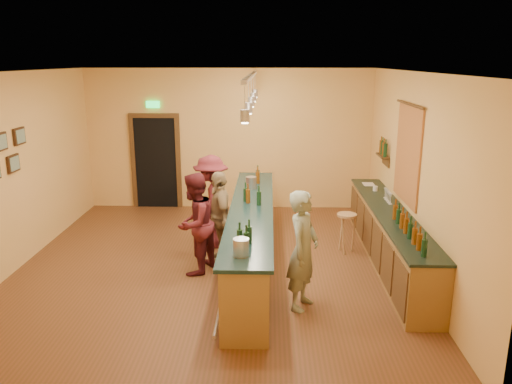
{
  "coord_description": "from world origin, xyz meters",
  "views": [
    {
      "loc": [
        0.94,
        -7.81,
        3.39
      ],
      "look_at": [
        0.72,
        0.2,
        1.25
      ],
      "focal_mm": 35.0,
      "sensor_mm": 36.0,
      "label": 1
    }
  ],
  "objects_px": {
    "bar_stool": "(347,222)",
    "customer_a": "(195,224)",
    "customer_b": "(220,217)",
    "customer_c": "(211,202)",
    "bartender": "(303,250)",
    "tasting_bar": "(251,232)",
    "back_counter": "(389,237)"
  },
  "relations": [
    {
      "from": "bartender",
      "to": "customer_a",
      "type": "bearing_deg",
      "value": 78.56
    },
    {
      "from": "customer_c",
      "to": "customer_a",
      "type": "bearing_deg",
      "value": -2.69
    },
    {
      "from": "back_counter",
      "to": "bartender",
      "type": "xyz_separation_m",
      "value": [
        -1.56,
        -1.57,
        0.36
      ]
    },
    {
      "from": "bartender",
      "to": "customer_a",
      "type": "distance_m",
      "value": 2.02
    },
    {
      "from": "tasting_bar",
      "to": "customer_b",
      "type": "relative_size",
      "value": 3.21
    },
    {
      "from": "bartender",
      "to": "customer_c",
      "type": "height_order",
      "value": "customer_c"
    },
    {
      "from": "customer_b",
      "to": "customer_c",
      "type": "xyz_separation_m",
      "value": [
        -0.22,
        0.7,
        0.07
      ]
    },
    {
      "from": "customer_a",
      "to": "customer_c",
      "type": "xyz_separation_m",
      "value": [
        0.14,
        1.18,
        0.03
      ]
    },
    {
      "from": "tasting_bar",
      "to": "bartender",
      "type": "relative_size",
      "value": 3.01
    },
    {
      "from": "bartender",
      "to": "customer_c",
      "type": "relative_size",
      "value": 0.98
    },
    {
      "from": "back_counter",
      "to": "bartender",
      "type": "relative_size",
      "value": 2.69
    },
    {
      "from": "customer_a",
      "to": "tasting_bar",
      "type": "bearing_deg",
      "value": 128.0
    },
    {
      "from": "back_counter",
      "to": "customer_c",
      "type": "xyz_separation_m",
      "value": [
        -3.09,
        0.75,
        0.37
      ]
    },
    {
      "from": "tasting_bar",
      "to": "customer_a",
      "type": "height_order",
      "value": "customer_a"
    },
    {
      "from": "bartender",
      "to": "bar_stool",
      "type": "distance_m",
      "value": 2.29
    },
    {
      "from": "bartender",
      "to": "customer_c",
      "type": "bearing_deg",
      "value": 56.4
    },
    {
      "from": "bartender",
      "to": "bar_stool",
      "type": "xyz_separation_m",
      "value": [
        0.92,
        2.08,
        -0.27
      ]
    },
    {
      "from": "customer_b",
      "to": "customer_a",
      "type": "bearing_deg",
      "value": -52.56
    },
    {
      "from": "customer_c",
      "to": "customer_b",
      "type": "bearing_deg",
      "value": 21.34
    },
    {
      "from": "tasting_bar",
      "to": "customer_b",
      "type": "xyz_separation_m",
      "value": [
        -0.55,
        0.23,
        0.19
      ]
    },
    {
      "from": "tasting_bar",
      "to": "customer_b",
      "type": "bearing_deg",
      "value": 157.11
    },
    {
      "from": "tasting_bar",
      "to": "bartender",
      "type": "bearing_deg",
      "value": -61.29
    },
    {
      "from": "customer_a",
      "to": "customer_b",
      "type": "relative_size",
      "value": 1.04
    },
    {
      "from": "tasting_bar",
      "to": "bar_stool",
      "type": "height_order",
      "value": "tasting_bar"
    },
    {
      "from": "back_counter",
      "to": "customer_a",
      "type": "distance_m",
      "value": 3.27
    },
    {
      "from": "customer_b",
      "to": "bar_stool",
      "type": "height_order",
      "value": "customer_b"
    },
    {
      "from": "bar_stool",
      "to": "customer_a",
      "type": "bearing_deg",
      "value": -159.94
    },
    {
      "from": "tasting_bar",
      "to": "bar_stool",
      "type": "relative_size",
      "value": 7.05
    },
    {
      "from": "customer_b",
      "to": "customer_c",
      "type": "distance_m",
      "value": 0.74
    },
    {
      "from": "customer_a",
      "to": "customer_b",
      "type": "distance_m",
      "value": 0.6
    },
    {
      "from": "customer_a",
      "to": "customer_c",
      "type": "distance_m",
      "value": 1.19
    },
    {
      "from": "tasting_bar",
      "to": "customer_a",
      "type": "distance_m",
      "value": 0.96
    }
  ]
}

